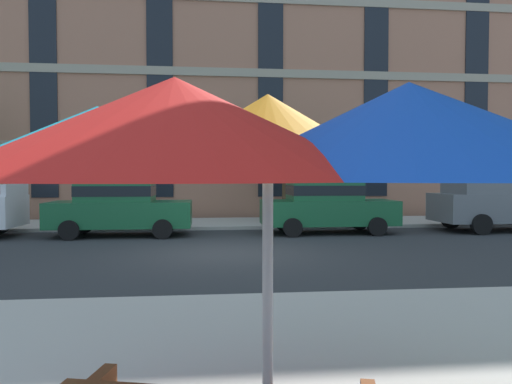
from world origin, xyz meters
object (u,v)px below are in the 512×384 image
(pickup_gray, at_px, (502,201))
(sedan_green, at_px, (120,206))
(sedan_green_midblock, at_px, (327,205))
(street_tree_middle, at_px, (286,144))
(patio_umbrella, at_px, (268,143))

(pickup_gray, bearing_deg, sedan_green, -180.00)
(sedan_green, relative_size, sedan_green_midblock, 1.00)
(sedan_green, bearing_deg, street_tree_middle, 27.42)
(sedan_green, distance_m, street_tree_middle, 6.96)
(street_tree_middle, height_order, patio_umbrella, street_tree_middle)
(pickup_gray, height_order, street_tree_middle, street_tree_middle)
(sedan_green, height_order, sedan_green_midblock, same)
(sedan_green_midblock, distance_m, patio_umbrella, 13.26)
(sedan_green, distance_m, sedan_green_midblock, 6.72)
(pickup_gray, bearing_deg, sedan_green_midblock, -180.00)
(street_tree_middle, bearing_deg, pickup_gray, -23.19)
(street_tree_middle, distance_m, patio_umbrella, 16.02)
(sedan_green_midblock, bearing_deg, pickup_gray, 0.00)
(pickup_gray, distance_m, street_tree_middle, 8.00)
(street_tree_middle, relative_size, patio_umbrella, 1.34)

